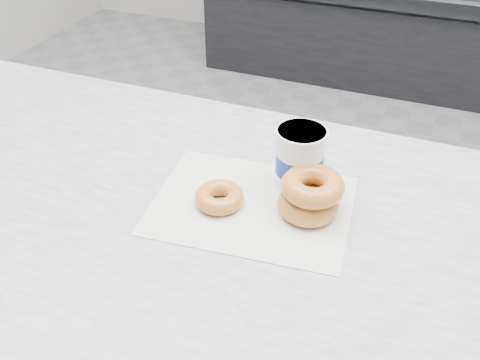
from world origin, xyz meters
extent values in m
plane|color=gray|center=(0.00, 0.00, 0.00)|extent=(5.00, 5.00, 0.00)
cube|color=silver|center=(0.00, -0.60, 0.88)|extent=(3.06, 0.76, 0.04)
cube|color=black|center=(0.00, 2.10, 0.25)|extent=(2.40, 0.70, 0.50)
cube|color=silver|center=(-0.03, -0.55, 0.90)|extent=(0.36, 0.29, 0.00)
torus|color=#C57536|center=(-0.08, -0.57, 0.92)|extent=(0.10, 0.10, 0.03)
torus|color=#C57536|center=(0.07, -0.54, 0.92)|extent=(0.11, 0.11, 0.04)
torus|color=#C57536|center=(0.07, -0.53, 0.96)|extent=(0.11, 0.11, 0.04)
cylinder|color=white|center=(0.03, -0.47, 0.96)|extent=(0.10, 0.10, 0.12)
cylinder|color=white|center=(0.03, -0.47, 1.02)|extent=(0.09, 0.09, 0.01)
cylinder|color=navy|center=(0.03, -0.47, 0.95)|extent=(0.10, 0.10, 0.04)
camera|label=1|loc=(0.22, -1.24, 1.49)|focal=40.00mm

